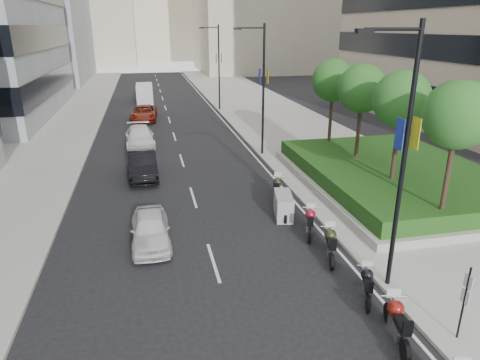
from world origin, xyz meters
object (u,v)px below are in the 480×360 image
object	(u,v)px
delivery_van	(145,94)
lamp_post_0	(401,151)
motorcycle_3	(330,244)
motorcycle_2	(367,284)
motorcycle_6	(277,189)
lamp_post_2	(217,63)
motorcycle_1	(397,322)
motorcycle_4	(310,222)
car_d	(144,113)
lamp_post_1	(261,84)
parking_sign	(465,300)
motorcycle_5	(283,206)
car_a	(150,229)
car_c	(140,137)
car_b	(142,165)

from	to	relation	value
delivery_van	lamp_post_0	bearing A→B (deg)	-79.26
motorcycle_3	motorcycle_2	bearing A→B (deg)	-159.16
motorcycle_6	delivery_van	distance (m)	34.37
lamp_post_2	motorcycle_2	world-z (taller)	lamp_post_2
motorcycle_1	motorcycle_4	bearing A→B (deg)	14.96
lamp_post_0	motorcycle_4	bearing A→B (deg)	103.05
motorcycle_6	car_d	distance (m)	23.62
lamp_post_1	delivery_van	bearing A→B (deg)	107.22
motorcycle_2	lamp_post_2	bearing A→B (deg)	22.04
lamp_post_0	parking_sign	distance (m)	4.74
motorcycle_4	delivery_van	size ratio (longest dim) A/B	0.41
motorcycle_2	motorcycle_5	size ratio (longest dim) A/B	0.91
motorcycle_3	car_a	xyz separation A→B (m)	(-6.98, 2.76, 0.07)
lamp_post_2	motorcycle_3	bearing A→B (deg)	-91.79
motorcycle_3	car_c	world-z (taller)	car_c
motorcycle_2	motorcycle_6	world-z (taller)	motorcycle_6
parking_sign	motorcycle_4	world-z (taller)	parking_sign
parking_sign	motorcycle_2	distance (m)	3.14
motorcycle_4	motorcycle_5	bearing A→B (deg)	38.00
lamp_post_0	car_d	xyz separation A→B (m)	(-8.07, 31.31, -4.34)
car_b	motorcycle_4	bearing A→B (deg)	-54.98
delivery_van	lamp_post_1	bearing A→B (deg)	-72.56
car_a	motorcycle_2	bearing A→B (deg)	-38.44
lamp_post_2	car_c	distance (m)	16.55
car_b	car_d	xyz separation A→B (m)	(0.22, 17.28, -0.06)
motorcycle_2	motorcycle_5	bearing A→B (deg)	29.50
car_a	car_d	world-z (taller)	car_d
motorcycle_3	car_a	distance (m)	7.50
lamp_post_1	car_d	distance (m)	16.99
car_b	delivery_van	distance (m)	28.39
motorcycle_6	car_b	xyz separation A→B (m)	(-6.99, 5.34, 0.17)
lamp_post_1	lamp_post_2	size ratio (longest dim) A/B	1.00
lamp_post_2	motorcycle_3	xyz separation A→B (m)	(-1.02, -32.66, -4.45)
lamp_post_0	motorcycle_4	size ratio (longest dim) A/B	4.36
lamp_post_2	motorcycle_3	size ratio (longest dim) A/B	4.06
lamp_post_0	lamp_post_2	size ratio (longest dim) A/B	1.00
car_a	car_b	distance (m)	8.92
lamp_post_1	car_d	bearing A→B (deg)	119.43
car_a	car_b	xyz separation A→B (m)	(-0.29, 8.91, 0.11)
motorcycle_6	delivery_van	bearing A→B (deg)	32.42
car_c	car_d	size ratio (longest dim) A/B	0.99
motorcycle_4	car_a	distance (m)	6.98
lamp_post_0	delivery_van	world-z (taller)	lamp_post_0
motorcycle_5	car_d	xyz separation A→B (m)	(-6.43, 24.79, 0.15)
motorcycle_3	motorcycle_5	world-z (taller)	motorcycle_5
car_c	delivery_van	size ratio (longest dim) A/B	1.03
motorcycle_6	motorcycle_3	bearing A→B (deg)	-156.10
motorcycle_4	delivery_van	bearing A→B (deg)	31.79
lamp_post_2	delivery_van	world-z (taller)	lamp_post_2
motorcycle_5	car_a	world-z (taller)	car_a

